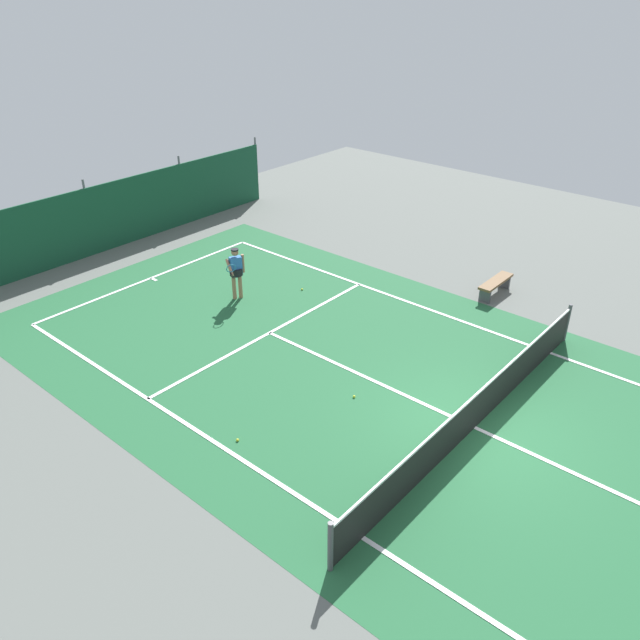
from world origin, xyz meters
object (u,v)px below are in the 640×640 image
Objects in this scene: tennis_ball_near_player at (302,289)px; tennis_ball_midcourt at (354,397)px; tennis_net at (477,409)px; tennis_player at (236,270)px; courtside_bench at (496,284)px; tennis_ball_by_sideline at (238,440)px.

tennis_ball_near_player and tennis_ball_midcourt have the same top height.
tennis_player reaches higher than tennis_net.
courtside_bench is at bearing 23.57° from tennis_net.
tennis_player is 6.89m from tennis_ball_by_sideline.
tennis_ball_near_player is 7.44m from tennis_ball_by_sideline.
tennis_ball_by_sideline is at bearing 162.13° from tennis_ball_midcourt.
tennis_player is 8.04m from courtside_bench.
tennis_net reaches higher than courtside_bench.
tennis_ball_midcourt is at bearing 107.56° from tennis_net.
tennis_ball_midcourt is (-1.75, -5.93, -0.93)m from tennis_player.
tennis_player is at bearing 132.55° from courtside_bench.
tennis_ball_near_player is (1.71, -1.13, -0.93)m from tennis_player.
tennis_ball_midcourt is at bearing -17.87° from tennis_ball_by_sideline.
tennis_ball_midcourt is at bearing 97.02° from tennis_player.
courtside_bench is at bearing -52.14° from tennis_ball_near_player.
tennis_ball_near_player is 0.04× the size of courtside_bench.
tennis_ball_by_sideline is at bearing 70.56° from tennis_player.
tennis_net reaches higher than tennis_ball_by_sideline.
tennis_ball_near_player is 6.05m from courtside_bench.
tennis_ball_near_player is at bearing 127.86° from courtside_bench.
tennis_player is at bearing 146.50° from tennis_ball_near_player.
tennis_player is 24.85× the size of tennis_ball_by_sideline.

